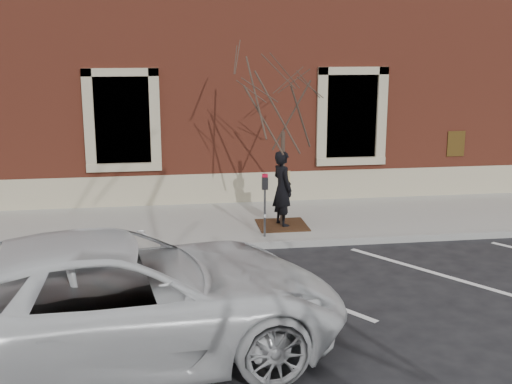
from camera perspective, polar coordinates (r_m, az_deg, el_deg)
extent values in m
plane|color=#28282B|center=(13.88, 0.36, -4.99)|extent=(120.00, 120.00, 0.00)
cube|color=#A1A097|center=(15.51, -0.62, -2.73)|extent=(40.00, 3.50, 0.15)
cube|color=#9E9E99|center=(13.81, 0.39, -4.75)|extent=(40.00, 0.12, 0.15)
cube|color=brown|center=(20.88, -2.91, 12.25)|extent=(40.00, 8.50, 8.00)
cube|color=tan|center=(17.11, -1.42, 0.41)|extent=(40.00, 0.06, 0.80)
cube|color=black|center=(16.83, -11.77, 6.32)|extent=(1.40, 0.30, 2.20)
cube|color=tan|center=(16.84, -11.61, 2.20)|extent=(1.90, 0.20, 0.20)
cube|color=black|center=(17.52, 8.34, 6.72)|extent=(1.40, 0.30, 2.20)
cube|color=tan|center=(17.54, 8.37, 2.76)|extent=(1.90, 0.20, 0.20)
imported|color=black|center=(14.78, 2.36, 0.30)|extent=(0.61, 0.75, 1.77)
cylinder|color=#595B60|center=(14.02, 0.79, -1.89)|extent=(0.05, 0.05, 1.06)
cube|color=black|center=(13.86, 0.80, 0.79)|extent=(0.13, 0.10, 0.28)
cube|color=red|center=(13.83, 0.80, 1.47)|extent=(0.12, 0.09, 0.06)
cube|color=white|center=(13.99, 0.82, -2.15)|extent=(0.05, 0.00, 0.07)
cube|color=#462C16|center=(15.00, 2.33, -2.95)|extent=(1.13, 1.13, 0.03)
cylinder|color=#443329|center=(14.73, 2.37, 1.12)|extent=(0.10, 0.10, 2.20)
imported|color=silver|center=(9.11, -12.22, -9.30)|extent=(6.73, 3.82, 1.77)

